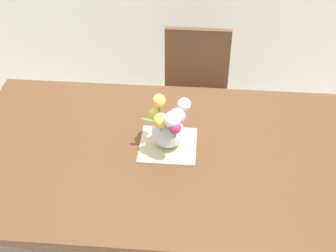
% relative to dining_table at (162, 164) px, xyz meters
% --- Properties ---
extents(ground_plane, '(12.00, 12.00, 0.00)m').
position_rel_dining_table_xyz_m(ground_plane, '(0.00, 0.00, -0.69)').
color(ground_plane, '#B7AD99').
extents(dining_table, '(1.90, 1.12, 0.76)m').
position_rel_dining_table_xyz_m(dining_table, '(0.00, 0.00, 0.00)').
color(dining_table, brown).
rests_on(dining_table, ground_plane).
extents(chair_far, '(0.42, 0.42, 0.90)m').
position_rel_dining_table_xyz_m(chair_far, '(0.14, 0.90, -0.17)').
color(chair_far, brown).
rests_on(chair_far, ground_plane).
extents(placemat, '(0.27, 0.27, 0.01)m').
position_rel_dining_table_xyz_m(placemat, '(0.03, 0.05, 0.08)').
color(placemat, '#CCB789').
rests_on(placemat, dining_table).
extents(flower_vase, '(0.23, 0.21, 0.27)m').
position_rel_dining_table_xyz_m(flower_vase, '(0.03, 0.04, 0.21)').
color(flower_vase, silver).
rests_on(flower_vase, placemat).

